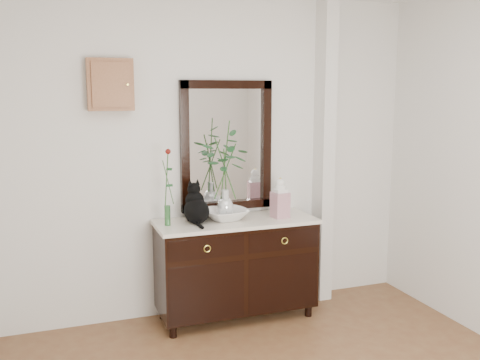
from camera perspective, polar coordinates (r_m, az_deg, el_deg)
name	(u,v)px	position (r m, az deg, el deg)	size (l,w,h in m)	color
wall_back	(215,157)	(4.54, -2.69, 2.48)	(3.60, 0.04, 2.70)	silver
pilaster	(324,153)	(4.86, 8.95, 2.83)	(0.12, 0.20, 2.70)	silver
sideboard	(236,263)	(4.53, -0.44, -8.90)	(1.33, 0.52, 0.82)	black
wall_mirror	(227,146)	(4.55, -1.45, 3.64)	(0.80, 0.06, 1.10)	black
key_cabinet	(110,85)	(4.29, -13.66, 9.86)	(0.35, 0.10, 0.40)	brown
cat	(196,203)	(4.30, -4.68, -2.46)	(0.23, 0.29, 0.33)	black
lotus_bowl	(225,214)	(4.43, -1.58, -3.68)	(0.36, 0.36, 0.09)	silver
vase_branches	(225,169)	(4.36, -1.60, 1.19)	(0.39, 0.39, 0.81)	silver
bud_vase_rose	(167,187)	(4.22, -7.82, -0.72)	(0.08, 0.08, 0.62)	#2C5E2F
ginger_jar	(280,197)	(4.49, 4.31, -1.87)	(0.13, 0.13, 0.34)	silver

